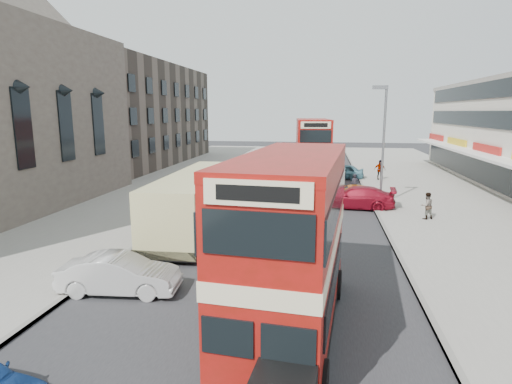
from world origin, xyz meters
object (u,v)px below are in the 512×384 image
Objects in this scene: coach at (198,200)px; pedestrian_far at (380,170)px; street_lamp at (383,137)px; car_right_b at (350,193)px; bus_main at (291,244)px; car_right_a at (355,198)px; bus_second at (312,151)px; car_right_c at (341,171)px; car_left_front at (120,274)px; pedestrian_near at (427,206)px; cyclist at (355,191)px.

coach is 22.26m from pedestrian_far.
street_lamp reaches higher than car_right_b.
street_lamp reaches higher than bus_main.
street_lamp is 1.58× the size of car_right_a.
car_right_a is at bearing 103.89° from bus_second.
car_right_b is 10.63m from car_right_c.
street_lamp is 19.84m from car_left_front.
coach reaches higher than pedestrian_near.
car_left_front is 2.31× the size of pedestrian_far.
cyclist is (0.60, -9.83, -0.09)m from car_right_c.
bus_main is at bearing 41.95° from pedestrian_near.
pedestrian_near is at bearing -52.10° from car_left_front.
car_right_c is at bearing -136.45° from bus_second.
car_right_a is 2.08m from car_right_b.
coach is at bearing -46.96° from car_right_a.
pedestrian_far reaches higher than car_right_c.
cyclist reaches higher than car_left_front.
car_right_a is (3.07, 16.78, -1.95)m from bus_main.
coach is 13.29m from cyclist.
pedestrian_near is at bearing -111.45° from bus_main.
car_right_c is at bearing -89.90° from bus_main.
bus_main is 1.84× the size of car_right_a.
bus_second is at bearing -167.48° from pedestrian_far.
car_left_front is (-6.26, 1.69, -1.99)m from bus_main.
cyclist is at bearing -94.11° from bus_main.
coach is (-5.81, 9.94, -0.96)m from bus_main.
cyclist is at bearing 158.08° from car_right_b.
bus_main is 0.93× the size of bus_second.
car_right_c is 2.20× the size of cyclist.
car_right_b is at bearing -116.12° from pedestrian_far.
car_left_front is 17.74m from car_right_a.
pedestrian_near is (12.79, 4.00, -0.77)m from coach.
car_left_front is at bearing -26.31° from car_right_a.
bus_main is 15.69m from pedestrian_near.
car_right_c is (2.61, 29.47, -1.97)m from bus_main.
car_left_front is 2.20× the size of cyclist.
cyclist is at bearing -115.53° from pedestrian_far.
cyclist is (3.35, -6.77, -2.30)m from bus_second.
coach is 2.16× the size of car_right_a.
street_lamp is at bearing -39.34° from car_left_front.
bus_second is 4.67m from car_right_c.
bus_main is 11.55m from coach.
car_left_front is at bearing 21.32° from pedestrian_near.
bus_second is at bearing -34.39° from car_right_c.
bus_main is 6.78m from car_left_front.
car_right_b is (2.84, 18.84, -2.08)m from bus_main.
coach is at bearing -143.65° from street_lamp.
bus_main is at bearing -109.99° from car_left_front.
bus_main is at bearing 2.47° from car_right_c.
cyclist is (9.47, 17.95, -0.06)m from car_left_front.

